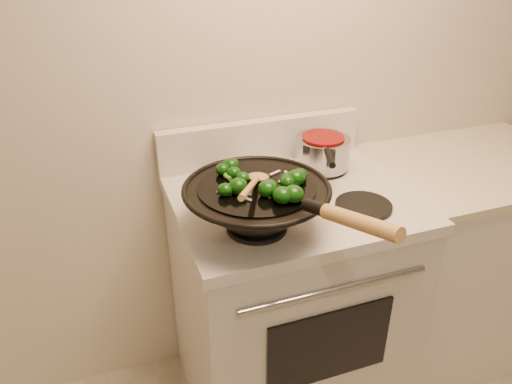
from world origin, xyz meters
name	(u,v)px	position (x,y,z in m)	size (l,w,h in m)	color
stove	(288,300)	(-0.18, 1.17, 0.47)	(0.78, 0.67, 1.08)	silver
counter_unit	(455,257)	(0.61, 1.20, 0.46)	(0.82, 0.62, 0.91)	white
wok	(258,204)	(-0.36, 1.01, 1.01)	(0.43, 0.69, 0.24)	black
stirfry	(265,183)	(-0.35, 1.00, 1.08)	(0.27, 0.29, 0.05)	#0B3608
wooden_spoon	(254,182)	(-0.38, 0.99, 1.09)	(0.18, 0.28, 0.10)	#AA7B42
saucepan	(322,152)	(0.00, 1.32, 0.99)	(0.20, 0.31, 0.11)	#9799A0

